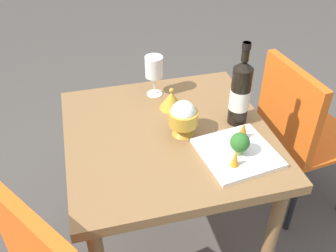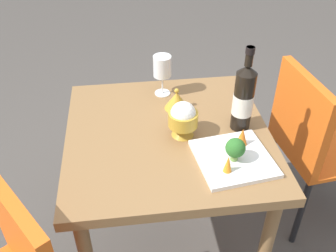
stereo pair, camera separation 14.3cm
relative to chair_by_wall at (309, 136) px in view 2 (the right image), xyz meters
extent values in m
plane|color=#4C4742|center=(-0.14, 0.68, -0.53)|extent=(8.00, 8.00, 0.00)
cube|color=olive|center=(-0.14, 0.68, 0.18)|extent=(0.77, 0.77, 0.04)
cylinder|color=olive|center=(0.18, 0.35, -0.18)|extent=(0.05, 0.05, 0.69)
cylinder|color=olive|center=(0.18, 1.00, -0.18)|extent=(0.05, 0.05, 0.69)
cube|color=orange|center=(-0.52, 1.16, 0.12)|extent=(0.35, 0.26, 0.40)
cube|color=orange|center=(0.01, -0.10, -0.09)|extent=(0.44, 0.44, 0.02)
cube|color=orange|center=(-0.01, 0.08, 0.12)|extent=(0.40, 0.08, 0.40)
cylinder|color=black|center=(0.20, -0.25, -0.31)|extent=(0.03, 0.03, 0.43)
cylinder|color=black|center=(0.16, 0.09, -0.31)|extent=(0.03, 0.03, 0.43)
cylinder|color=black|center=(-0.18, 0.05, -0.31)|extent=(0.03, 0.03, 0.43)
cylinder|color=black|center=(-0.14, 0.40, 0.32)|extent=(0.07, 0.07, 0.24)
cone|color=black|center=(-0.14, 0.40, 0.45)|extent=(0.07, 0.07, 0.03)
cylinder|color=black|center=(-0.14, 0.40, 0.50)|extent=(0.03, 0.03, 0.07)
cylinder|color=black|center=(-0.14, 0.40, 0.53)|extent=(0.03, 0.03, 0.02)
cylinder|color=silver|center=(-0.14, 0.40, 0.31)|extent=(0.08, 0.08, 0.08)
cylinder|color=white|center=(0.13, 0.66, 0.21)|extent=(0.07, 0.07, 0.00)
cylinder|color=white|center=(0.13, 0.66, 0.25)|extent=(0.01, 0.01, 0.08)
cylinder|color=white|center=(0.13, 0.66, 0.34)|extent=(0.08, 0.08, 0.09)
cone|color=gold|center=(-0.16, 0.62, 0.23)|extent=(0.08, 0.08, 0.04)
cylinder|color=gold|center=(-0.16, 0.62, 0.28)|extent=(0.11, 0.11, 0.05)
sphere|color=white|center=(-0.16, 0.62, 0.30)|extent=(0.09, 0.09, 0.09)
cone|color=gold|center=(0.01, 0.62, 0.24)|extent=(0.10, 0.10, 0.07)
sphere|color=gold|center=(0.01, 0.62, 0.29)|extent=(0.02, 0.02, 0.02)
cube|color=white|center=(-0.33, 0.47, 0.21)|extent=(0.28, 0.28, 0.02)
cylinder|color=#729E4C|center=(-0.34, 0.47, 0.23)|extent=(0.03, 0.03, 0.03)
sphere|color=#2D6B28|center=(-0.34, 0.47, 0.27)|extent=(0.07, 0.07, 0.07)
cone|color=orange|center=(-0.39, 0.51, 0.25)|extent=(0.03, 0.03, 0.06)
cone|color=orange|center=(-0.26, 0.43, 0.25)|extent=(0.04, 0.04, 0.07)
camera|label=1|loc=(-1.24, 0.96, 1.10)|focal=40.72mm
camera|label=2|loc=(-1.27, 0.82, 1.10)|focal=40.72mm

